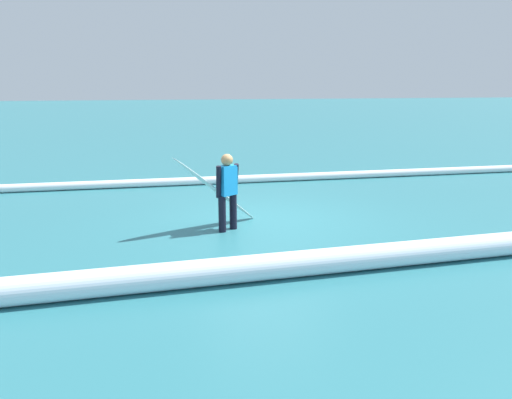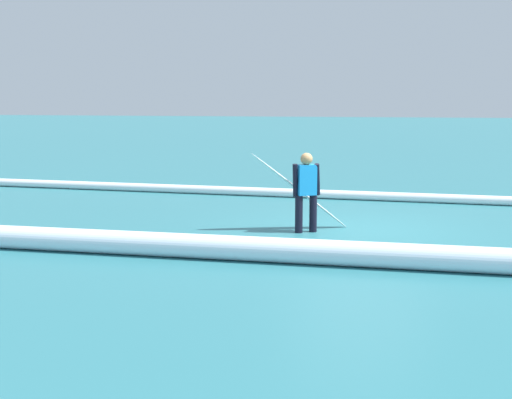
% 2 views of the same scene
% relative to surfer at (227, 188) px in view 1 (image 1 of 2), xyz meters
% --- Properties ---
extents(ground_plane, '(168.43, 168.43, 0.00)m').
position_rel_surfer_xyz_m(ground_plane, '(-0.89, -0.55, -0.81)').
color(ground_plane, '#2A6F78').
extents(surfer, '(0.45, 0.43, 1.45)m').
position_rel_surfer_xyz_m(surfer, '(0.00, 0.00, 0.00)').
color(surfer, black).
rests_on(surfer, ground_plane).
extents(surfboard, '(1.80, 1.10, 1.48)m').
position_rel_surfer_xyz_m(surfboard, '(0.17, -0.27, -0.09)').
color(surfboard, white).
rests_on(surfboard, ground_plane).
extents(wave_crest_foreground, '(23.20, 1.06, 0.22)m').
position_rel_surfer_xyz_m(wave_crest_foreground, '(-0.47, -4.39, -0.70)').
color(wave_crest_foreground, white).
rests_on(wave_crest_foreground, ground_plane).
extents(wave_crest_midground, '(16.17, 0.56, 0.37)m').
position_rel_surfer_xyz_m(wave_crest_midground, '(0.39, 2.47, -0.63)').
color(wave_crest_midground, white).
rests_on(wave_crest_midground, ground_plane).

